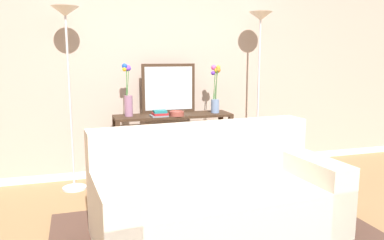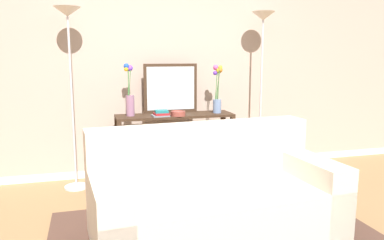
# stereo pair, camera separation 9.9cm
# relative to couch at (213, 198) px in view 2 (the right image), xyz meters

# --- Properties ---
(back_wall) EXTENTS (12.00, 0.15, 2.99)m
(back_wall) POSITION_rel_couch_xyz_m (-0.03, 1.85, 1.18)
(back_wall) COLOR white
(back_wall) RESTS_ON ground
(couch) EXTENTS (2.02, 1.08, 0.88)m
(couch) POSITION_rel_couch_xyz_m (0.00, 0.00, 0.00)
(couch) COLOR beige
(couch) RESTS_ON ground
(console_table) EXTENTS (1.36, 0.38, 0.78)m
(console_table) POSITION_rel_couch_xyz_m (0.01, 1.45, 0.24)
(console_table) COLOR #382619
(console_table) RESTS_ON ground
(floor_lamp_left) EXTENTS (0.28, 0.28, 1.95)m
(floor_lamp_left) POSITION_rel_couch_xyz_m (-1.11, 1.46, 1.22)
(floor_lamp_left) COLOR silver
(floor_lamp_left) RESTS_ON ground
(floor_lamp_right) EXTENTS (0.28, 0.28, 1.97)m
(floor_lamp_right) POSITION_rel_couch_xyz_m (1.10, 1.46, 1.24)
(floor_lamp_right) COLOR silver
(floor_lamp_right) RESTS_ON ground
(wall_mirror) EXTENTS (0.64, 0.02, 0.58)m
(wall_mirror) POSITION_rel_couch_xyz_m (0.00, 1.60, 0.76)
(wall_mirror) COLOR #382619
(wall_mirror) RESTS_ON console_table
(vase_tall_flowers) EXTENTS (0.11, 0.11, 0.59)m
(vase_tall_flowers) POSITION_rel_couch_xyz_m (-0.50, 1.47, 0.70)
(vase_tall_flowers) COLOR gray
(vase_tall_flowers) RESTS_ON console_table
(vase_short_flowers) EXTENTS (0.11, 0.11, 0.56)m
(vase_short_flowers) POSITION_rel_couch_xyz_m (0.53, 1.43, 0.73)
(vase_short_flowers) COLOR #6B84AD
(vase_short_flowers) RESTS_ON console_table
(fruit_bowl) EXTENTS (0.17, 0.17, 0.06)m
(fruit_bowl) POSITION_rel_couch_xyz_m (0.03, 1.33, 0.50)
(fruit_bowl) COLOR brown
(fruit_bowl) RESTS_ON console_table
(book_stack) EXTENTS (0.19, 0.17, 0.07)m
(book_stack) POSITION_rel_couch_xyz_m (-0.17, 1.34, 0.51)
(book_stack) COLOR slate
(book_stack) RESTS_ON console_table
(book_row_under_console) EXTENTS (0.39, 0.17, 0.13)m
(book_row_under_console) POSITION_rel_couch_xyz_m (-0.34, 1.45, -0.26)
(book_row_under_console) COLOR #2D2D33
(book_row_under_console) RESTS_ON ground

